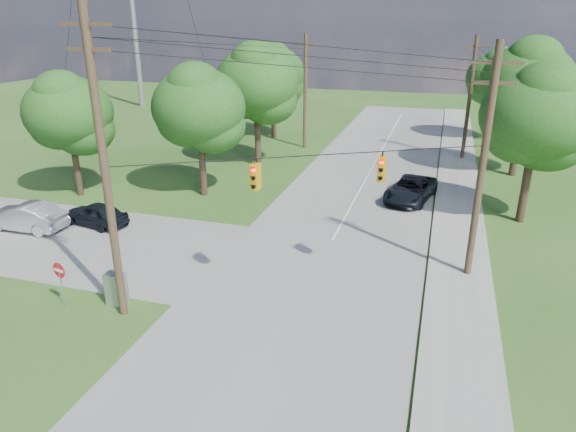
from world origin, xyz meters
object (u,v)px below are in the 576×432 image
(pole_sw, at_px, (104,166))
(control_cabinet, at_px, (116,289))
(car_main_north, at_px, (411,189))
(pole_ne, at_px, (483,162))
(pole_north_e, at_px, (470,98))
(car_cross_dark, at_px, (95,214))
(do_not_enter_sign, at_px, (60,274))
(pole_north_w, at_px, (305,91))
(car_cross_silver, at_px, (25,217))

(pole_sw, distance_m, control_cabinet, 5.59)
(car_main_north, bearing_deg, pole_ne, -59.17)
(pole_north_e, bearing_deg, car_cross_dark, -133.10)
(pole_ne, xyz_separation_m, do_not_enter_sign, (-16.17, -7.85, -3.96))
(car_cross_dark, height_order, car_main_north, car_main_north)
(pole_ne, distance_m, control_cabinet, 16.52)
(pole_north_e, xyz_separation_m, car_cross_dark, (-20.45, -21.85, -4.41))
(car_cross_dark, distance_m, car_main_north, 19.64)
(pole_ne, xyz_separation_m, car_cross_dark, (-20.45, 0.15, -4.75))
(pole_sw, height_order, car_cross_dark, pole_sw)
(pole_ne, distance_m, car_cross_dark, 20.99)
(control_cabinet, height_order, do_not_enter_sign, do_not_enter_sign)
(pole_north_e, bearing_deg, pole_ne, -90.00)
(car_cross_dark, relative_size, control_cabinet, 2.85)
(pole_ne, distance_m, car_main_north, 11.48)
(pole_sw, bearing_deg, pole_ne, 29.38)
(control_cabinet, bearing_deg, pole_north_e, 60.97)
(pole_ne, relative_size, car_main_north, 1.97)
(pole_north_w, relative_size, car_cross_dark, 2.48)
(pole_sw, xyz_separation_m, pole_north_e, (13.50, 29.60, -1.10))
(pole_sw, height_order, do_not_enter_sign, pole_sw)
(control_cabinet, relative_size, do_not_enter_sign, 0.70)
(pole_north_w, xyz_separation_m, do_not_enter_sign, (-2.27, -29.85, -3.63))
(pole_north_w, bearing_deg, car_cross_dark, -106.68)
(do_not_enter_sign, bearing_deg, car_main_north, 65.59)
(pole_sw, relative_size, pole_ne, 1.14)
(pole_north_e, bearing_deg, do_not_enter_sign, -118.44)
(pole_ne, bearing_deg, pole_north_w, 122.29)
(pole_north_w, distance_m, car_cross_silver, 25.94)
(pole_north_e, distance_m, pole_north_w, 13.90)
(pole_ne, relative_size, control_cabinet, 7.42)
(car_cross_silver, bearing_deg, pole_sw, 58.82)
(car_cross_dark, bearing_deg, car_cross_silver, -52.70)
(pole_sw, bearing_deg, car_main_north, 60.02)
(car_cross_dark, xyz_separation_m, do_not_enter_sign, (4.28, -8.00, 0.78))
(pole_north_w, xyz_separation_m, car_cross_silver, (-9.89, -23.58, -4.32))
(pole_north_w, distance_m, car_cross_dark, 23.24)
(pole_north_e, height_order, car_cross_dark, pole_north_e)
(pole_ne, distance_m, pole_north_w, 26.03)
(pole_sw, xyz_separation_m, car_main_north, (10.10, 17.51, -5.46))
(pole_north_w, distance_m, car_main_north, 16.60)
(pole_sw, bearing_deg, car_cross_dark, 131.89)
(pole_sw, bearing_deg, pole_north_w, 90.77)
(car_cross_dark, bearing_deg, control_cabinet, 51.14)
(pole_north_w, distance_m, control_cabinet, 29.34)
(pole_ne, bearing_deg, pole_north_e, 90.00)
(pole_north_w, relative_size, do_not_enter_sign, 4.92)
(control_cabinet, bearing_deg, pole_north_w, 86.46)
(pole_north_w, relative_size, car_cross_silver, 2.12)
(pole_sw, xyz_separation_m, car_cross_dark, (-6.95, 7.75, -5.51))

